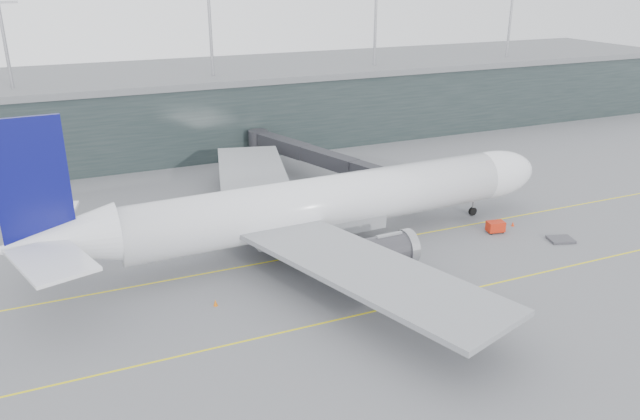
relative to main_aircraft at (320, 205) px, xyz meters
name	(u,v)px	position (x,y,z in m)	size (l,w,h in m)	color
ground	(274,247)	(-5.75, 2.03, -5.76)	(320.00, 320.00, 0.00)	slate
taxiline_a	(285,259)	(-5.75, -1.97, -5.75)	(160.00, 0.25, 0.02)	yellow
taxiline_b	(339,319)	(-5.75, -17.97, -5.75)	(160.00, 0.25, 0.02)	yellow
taxiline_lead_main	(262,195)	(-0.75, 22.03, -5.75)	(0.25, 60.00, 0.02)	yellow
terminal	(180,107)	(-5.75, 60.03, 1.86)	(240.00, 36.00, 29.00)	#1D2828
main_aircraft	(320,205)	(0.00, 0.00, 0.00)	(73.13, 68.76, 20.52)	white
jet_bridge	(330,156)	(12.33, 24.18, -1.27)	(15.11, 43.20, 5.99)	#27272C
gse_cart	(496,226)	(24.07, -5.66, -4.86)	(2.59, 1.89, 1.61)	red
baggage_dolly	(561,239)	(30.39, -11.52, -5.57)	(3.20, 2.56, 0.32)	#3E3D42
uld_a	(213,219)	(-11.35, 12.43, -4.76)	(2.33, 1.98, 1.91)	#3C3C41
uld_b	(229,211)	(-8.34, 14.40, -4.71)	(2.62, 2.33, 2.01)	#3C3C41
uld_c	(247,215)	(-6.27, 12.46, -4.88)	(1.94, 1.60, 1.67)	#3C3C41
cone_nose	(513,224)	(27.87, -4.80, -5.41)	(0.43, 0.43, 0.69)	red
cone_wing_stbd	(403,292)	(3.18, -16.02, -5.41)	(0.44, 0.44, 0.70)	orange
cone_wing_port	(315,202)	(5.43, 14.47, -5.36)	(0.50, 0.50, 0.80)	#CE420B
cone_tail	(215,303)	(-16.82, -10.03, -5.38)	(0.48, 0.48, 0.76)	#D9640C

